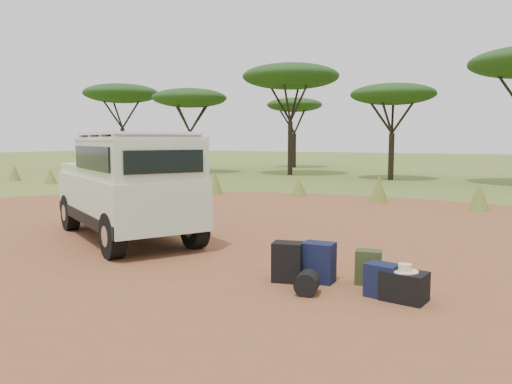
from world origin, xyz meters
The scene contains 13 objects.
ground centered at (0.00, 0.00, 0.00)m, with size 140.00×140.00×0.00m, color #516C26.
dirt_clearing centered at (0.00, 0.00, 0.00)m, with size 23.00×23.00×0.01m, color brown.
grass_fringe centered at (0.12, 8.67, 0.40)m, with size 36.60×1.60×0.90m.
acacia_treeline centered at (0.75, 19.81, 4.87)m, with size 46.70×13.20×6.26m.
safari_vehicle centered at (-2.76, 0.39, 1.04)m, with size 4.68×3.60×2.15m.
walking_staff centered at (-1.81, -0.87, 0.79)m, with size 0.04×0.04×1.66m, color brown.
backpack_black centered at (1.35, -0.76, 0.29)m, with size 0.42×0.31×0.57m, color black.
backpack_navy centered at (1.75, -0.57, 0.29)m, with size 0.44×0.31×0.57m, color #101934.
backpack_olive centered at (2.39, -0.33, 0.24)m, with size 0.35×0.25×0.49m, color #313E1C.
duffel_navy centered at (2.72, -0.81, 0.22)m, with size 0.39×0.29×0.44m, color #101934.
hard_case centered at (3.00, -0.83, 0.19)m, with size 0.53×0.38×0.38m, color black.
stuff_sack centered at (1.83, -1.18, 0.15)m, with size 0.31×0.31×0.31m, color black.
safari_hat centered at (3.00, -0.83, 0.41)m, with size 0.33×0.33×0.10m.
Camera 1 is at (4.35, -7.04, 2.02)m, focal length 35.00 mm.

